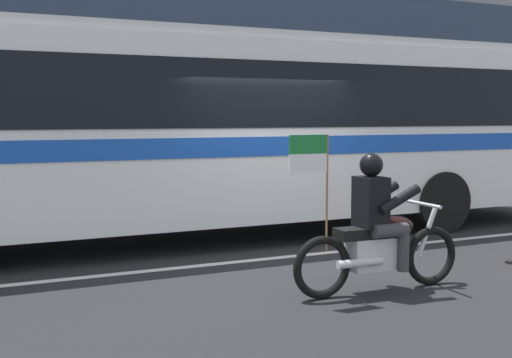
# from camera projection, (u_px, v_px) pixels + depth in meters

# --- Properties ---
(ground_plane) EXTENTS (60.00, 60.00, 0.00)m
(ground_plane) POSITION_uv_depth(u_px,v_px,m) (268.00, 249.00, 9.58)
(ground_plane) COLOR black
(sidewalk_curb) EXTENTS (28.00, 3.80, 0.15)m
(sidewalk_curb) POSITION_uv_depth(u_px,v_px,m) (168.00, 202.00, 14.19)
(sidewalk_curb) COLOR #A39E93
(sidewalk_curb) RESTS_ON ground_plane
(lane_center_stripe) EXTENTS (26.60, 0.14, 0.01)m
(lane_center_stripe) POSITION_uv_depth(u_px,v_px,m) (287.00, 257.00, 9.03)
(lane_center_stripe) COLOR silver
(lane_center_stripe) RESTS_ON ground_plane
(transit_bus) EXTENTS (12.91, 2.67, 3.22)m
(transit_bus) POSITION_uv_depth(u_px,v_px,m) (219.00, 121.00, 10.34)
(transit_bus) COLOR white
(transit_bus) RESTS_ON ground_plane
(motorcycle_with_rider) EXTENTS (2.20, 0.64, 1.78)m
(motorcycle_with_rider) POSITION_uv_depth(u_px,v_px,m) (377.00, 233.00, 7.19)
(motorcycle_with_rider) COLOR black
(motorcycle_with_rider) RESTS_ON ground_plane
(fire_hydrant) EXTENTS (0.22, 0.30, 0.75)m
(fire_hydrant) POSITION_uv_depth(u_px,v_px,m) (232.00, 185.00, 13.58)
(fire_hydrant) COLOR gold
(fire_hydrant) RESTS_ON sidewalk_curb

